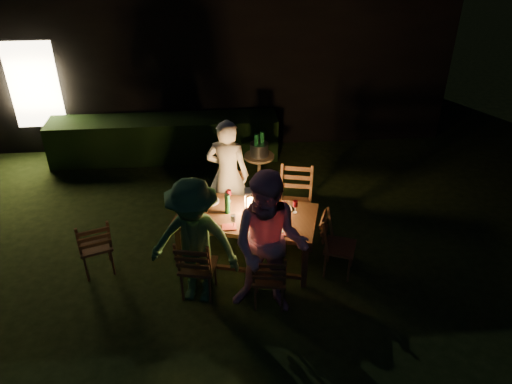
{
  "coord_description": "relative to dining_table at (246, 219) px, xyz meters",
  "views": [
    {
      "loc": [
        0.48,
        -4.87,
        4.41
      ],
      "look_at": [
        0.96,
        0.79,
        0.95
      ],
      "focal_mm": 35.0,
      "sensor_mm": 36.0,
      "label": 1
    }
  ],
  "objects": [
    {
      "name": "plate_near_left",
      "position": [
        -0.59,
        -0.06,
        0.08
      ],
      "size": [
        0.25,
        0.25,
        0.01
      ],
      "primitive_type": "cylinder",
      "color": "white",
      "rests_on": "dining_table"
    },
    {
      "name": "dining_table",
      "position": [
        0.0,
        0.0,
        0.0
      ],
      "size": [
        2.0,
        1.37,
        0.76
      ],
      "rotation": [
        0.0,
        0.0,
        -0.28
      ],
      "color": "#4F2E1A",
      "rests_on": "ground"
    },
    {
      "name": "wineglass_c",
      "position": [
        0.21,
        -0.35,
        0.16
      ],
      "size": [
        0.06,
        0.06,
        0.18
      ],
      "primitive_type": null,
      "color": "#59070F",
      "rests_on": "dining_table"
    },
    {
      "name": "chair_near_left",
      "position": [
        -0.64,
        -0.62,
        -0.39
      ],
      "size": [
        0.52,
        0.54,
        0.96
      ],
      "rotation": [
        0.0,
        0.0,
        -0.22
      ],
      "color": "#4F2E1A",
      "rests_on": "ground"
    },
    {
      "name": "person_opp_right",
      "position": [
        0.21,
        -0.91,
        0.25
      ],
      "size": [
        1.07,
        0.93,
        1.86
      ],
      "primitive_type": "imported",
      "rotation": [
        0.0,
        0.0,
        -0.28
      ],
      "color": "#E8A0B3",
      "rests_on": "ground"
    },
    {
      "name": "chair_near_right",
      "position": [
        0.22,
        -0.86,
        -0.41
      ],
      "size": [
        0.47,
        0.49,
        0.89
      ],
      "rotation": [
        0.0,
        0.0,
        -0.17
      ],
      "color": "#4F2E1A",
      "rests_on": "ground"
    },
    {
      "name": "bottle_bucket_a",
      "position": [
        0.29,
        1.81,
        0.15
      ],
      "size": [
        0.07,
        0.07,
        0.32
      ],
      "primitive_type": "cylinder",
      "color": "#0F471E",
      "rests_on": "side_table"
    },
    {
      "name": "wineglass_b",
      "position": [
        -0.73,
        0.08,
        0.16
      ],
      "size": [
        0.06,
        0.06,
        0.18
      ],
      "primitive_type": null,
      "color": "#59070F",
      "rests_on": "dining_table"
    },
    {
      "name": "ice_bucket",
      "position": [
        0.34,
        1.85,
        0.1
      ],
      "size": [
        0.3,
        0.3,
        0.22
      ],
      "primitive_type": "cylinder",
      "color": "#A5A8AD",
      "rests_on": "side_table"
    },
    {
      "name": "side_table",
      "position": [
        0.34,
        1.85,
        -0.09
      ],
      "size": [
        0.5,
        0.5,
        0.67
      ],
      "color": "olive",
      "rests_on": "ground"
    },
    {
      "name": "lantern",
      "position": [
        0.06,
        0.03,
        0.23
      ],
      "size": [
        0.16,
        0.16,
        0.35
      ],
      "color": "white",
      "rests_on": "dining_table"
    },
    {
      "name": "chair_end",
      "position": [
        1.18,
        -0.34,
        -0.41
      ],
      "size": [
        0.55,
        0.54,
        0.91
      ],
      "rotation": [
        0.0,
        0.0,
        -1.95
      ],
      "color": "#4F2E1A",
      "rests_on": "ground"
    },
    {
      "name": "bottle_bucket_b",
      "position": [
        0.39,
        1.89,
        0.15
      ],
      "size": [
        0.07,
        0.07,
        0.32
      ],
      "primitive_type": "cylinder",
      "color": "#0F471E",
      "rests_on": "side_table"
    },
    {
      "name": "chair_far_left",
      "position": [
        -0.22,
        0.86,
        -0.4
      ],
      "size": [
        0.52,
        0.54,
        0.92
      ],
      "rotation": [
        0.0,
        0.0,
        2.84
      ],
      "color": "#4F2E1A",
      "rests_on": "ground"
    },
    {
      "name": "napkin_right",
      "position": [
        0.45,
        -0.44,
        0.08
      ],
      "size": [
        0.18,
        0.14,
        0.01
      ],
      "primitive_type": "cube",
      "color": "red",
      "rests_on": "dining_table"
    },
    {
      "name": "chair_spare",
      "position": [
        -1.99,
        -0.07,
        -0.4
      ],
      "size": [
        0.53,
        0.55,
        0.92
      ],
      "rotation": [
        0.0,
        0.0,
        0.33
      ],
      "color": "#4F2E1A",
      "rests_on": "ground"
    },
    {
      "name": "plate_far_left",
      "position": [
        -0.47,
        0.36,
        0.08
      ],
      "size": [
        0.25,
        0.25,
        0.01
      ],
      "primitive_type": "cylinder",
      "color": "white",
      "rests_on": "dining_table"
    },
    {
      "name": "plate_near_right",
      "position": [
        0.37,
        -0.34,
        0.08
      ],
      "size": [
        0.25,
        0.25,
        0.01
      ],
      "primitive_type": "cylinder",
      "color": "white",
      "rests_on": "dining_table"
    },
    {
      "name": "wineglass_d",
      "position": [
        0.65,
        0.0,
        0.16
      ],
      "size": [
        0.06,
        0.06,
        0.18
      ],
      "primitive_type": null,
      "color": "#59070F",
      "rests_on": "dining_table"
    },
    {
      "name": "person_house_side",
      "position": [
        -0.21,
        0.91,
        0.18
      ],
      "size": [
        0.71,
        0.57,
        1.71
      ],
      "primitive_type": "imported",
      "rotation": [
        0.0,
        0.0,
        2.86
      ],
      "color": "silver",
      "rests_on": "ground"
    },
    {
      "name": "chair_far_right",
      "position": [
        0.74,
        0.59,
        -0.36
      ],
      "size": [
        0.58,
        0.6,
        1.07
      ],
      "rotation": [
        0.0,
        0.0,
        2.91
      ],
      "color": "#4F2E1A",
      "rests_on": "ground"
    },
    {
      "name": "bottle_table",
      "position": [
        -0.24,
        0.07,
        0.21
      ],
      "size": [
        0.07,
        0.07,
        0.28
      ],
      "primitive_type": "cylinder",
      "color": "#0F471E",
      "rests_on": "dining_table"
    },
    {
      "name": "wineglass_e",
      "position": [
        -0.18,
        -0.26,
        0.16
      ],
      "size": [
        0.06,
        0.06,
        0.18
      ],
      "primitive_type": null,
      "color": "silver",
      "rests_on": "dining_table"
    },
    {
      "name": "wineglass_a",
      "position": [
        -0.21,
        0.35,
        0.16
      ],
      "size": [
        0.06,
        0.06,
        0.18
      ],
      "primitive_type": null,
      "color": "#59070F",
      "rests_on": "dining_table"
    },
    {
      "name": "garden_envelope",
      "position": [
        -0.82,
        5.61,
        0.9
      ],
      "size": [
        40.0,
        40.0,
        3.2
      ],
      "color": "black",
      "rests_on": "ground"
    },
    {
      "name": "phone",
      "position": [
        -0.68,
        -0.12,
        0.08
      ],
      "size": [
        0.14,
        0.07,
        0.01
      ],
      "primitive_type": "cube",
      "color": "black",
      "rests_on": "dining_table"
    },
    {
      "name": "plate_far_right",
      "position": [
        0.49,
        0.09,
        0.08
      ],
      "size": [
        0.25,
        0.25,
        0.01
      ],
      "primitive_type": "cylinder",
      "color": "white",
      "rests_on": "dining_table"
    },
    {
      "name": "napkin_left",
      "position": [
        -0.23,
        -0.27,
        0.08
      ],
      "size": [
        0.18,
        0.14,
        0.01
      ],
      "primitive_type": "cube",
      "color": "red",
      "rests_on": "dining_table"
    },
    {
      "name": "person_opp_left",
      "position": [
        -0.66,
        -0.66,
        0.16
      ],
      "size": [
        1.22,
        0.9,
        1.69
      ],
      "primitive_type": "imported",
      "rotation": [
        0.0,
        0.0,
        -0.28
      ],
      "color": "#326433",
      "rests_on": "ground"
    }
  ]
}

